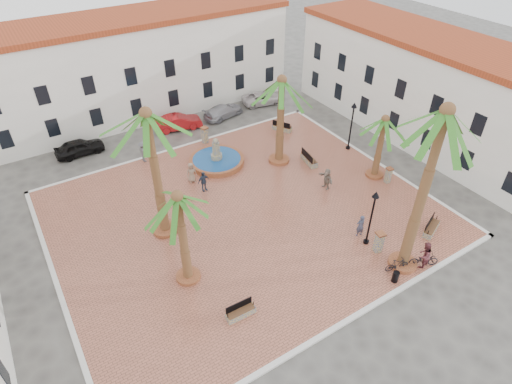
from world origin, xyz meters
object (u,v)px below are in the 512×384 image
at_px(palm_e, 384,127).
at_px(pedestrian_east, 327,179).
at_px(pedestrian_fountain_b, 204,181).
at_px(car_red, 178,122).
at_px(bench_se, 431,228).
at_px(bicycle_b, 397,265).
at_px(car_black, 79,147).
at_px(bench_e, 309,160).
at_px(bicycle_a, 424,260).
at_px(fountain, 217,160).
at_px(pedestrian_fountain_a, 191,173).
at_px(bollard_e, 388,175).
at_px(palm_nw, 148,128).
at_px(cyclist_a, 360,226).
at_px(bench_s, 241,312).
at_px(lamppost_s, 373,209).
at_px(lamppost_e, 352,118).
at_px(car_silver, 224,111).
at_px(palm_ne, 282,91).
at_px(pedestrian_north, 143,152).
at_px(bollard_se, 379,242).
at_px(palm_sw, 179,208).
at_px(car_white, 263,98).
at_px(bollard_n, 205,135).
at_px(cyclist_b, 424,255).
at_px(litter_bin, 395,277).

relative_size(palm_e, pedestrian_east, 3.12).
xyz_separation_m(pedestrian_fountain_b, car_red, (2.50, 10.36, -0.27)).
bearing_deg(car_red, bench_se, -147.32).
bearing_deg(bicycle_b, car_black, 46.87).
relative_size(bench_e, bicycle_a, 1.14).
bearing_deg(fountain, pedestrian_fountain_a, -155.70).
distance_m(bollard_e, pedestrian_east, 5.03).
xyz_separation_m(palm_nw, pedestrian_fountain_b, (4.35, 2.74, -7.11)).
bearing_deg(cyclist_a, fountain, -64.43).
xyz_separation_m(bollard_e, bicycle_a, (-4.72, -7.57, -0.21)).
distance_m(bench_s, lamppost_s, 10.39).
bearing_deg(cyclist_a, lamppost_e, -119.56).
xyz_separation_m(bicycle_a, car_silver, (-0.69, 24.65, 0.01)).
distance_m(fountain, palm_ne, 8.01).
height_order(bench_se, bicycle_b, bench_se).
bearing_deg(pedestrian_north, bollard_se, -161.41).
bearing_deg(bicycle_b, pedestrian_east, 7.24).
height_order(bench_s, bench_se, bench_se).
bearing_deg(bench_se, lamppost_s, 139.13).
height_order(bench_se, car_black, car_black).
height_order(bicycle_b, car_red, car_red).
distance_m(bollard_se, bicycle_a, 2.87).
bearing_deg(palm_sw, lamppost_e, 18.56).
bearing_deg(bollard_e, bench_e, 122.30).
bearing_deg(bollard_se, bollard_e, 39.57).
height_order(bench_e, pedestrian_fountain_a, pedestrian_fountain_a).
bearing_deg(cyclist_a, palm_nw, -25.40).
xyz_separation_m(bench_se, car_white, (1.39, 23.29, 0.19)).
bearing_deg(bollard_e, lamppost_e, 81.09).
xyz_separation_m(palm_e, bollard_n, (-9.25, 11.99, -3.59)).
relative_size(cyclist_a, bicycle_a, 0.94).
bearing_deg(car_red, palm_ne, -142.08).
height_order(bench_e, cyclist_b, cyclist_b).
bearing_deg(bollard_e, palm_sw, -177.83).
distance_m(bollard_n, car_red, 4.02).
xyz_separation_m(fountain, lamppost_e, (11.00, -4.14, 2.69)).
distance_m(palm_ne, litter_bin, 15.99).
bearing_deg(palm_sw, fountain, 54.17).
bearing_deg(pedestrian_fountain_a, bollard_e, -28.68).
bearing_deg(lamppost_s, palm_ne, 85.99).
height_order(palm_sw, bicycle_a, palm_sw).
bearing_deg(fountain, pedestrian_north, 144.91).
height_order(palm_sw, lamppost_s, palm_sw).
height_order(bench_s, pedestrian_east, pedestrian_east).
xyz_separation_m(bollard_se, pedestrian_east, (1.63, 7.17, 0.06)).
relative_size(palm_nw, bollard_e, 6.98).
relative_size(cyclist_b, bicycle_b, 1.23).
xyz_separation_m(cyclist_b, pedestrian_east, (0.24, 9.59, -0.09)).
relative_size(bench_s, car_red, 0.39).
distance_m(bollard_e, car_black, 26.19).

